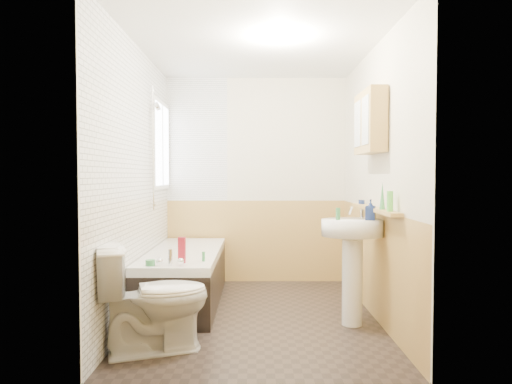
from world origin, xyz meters
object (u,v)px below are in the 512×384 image
toilet (154,298)px  sink (352,250)px  pine_shelf (374,209)px  bathtub (185,275)px  medicine_cabinet (370,122)px

toilet → sink: 1.73m
toilet → pine_shelf: 2.01m
bathtub → pine_shelf: (1.77, -0.64, 0.73)m
bathtub → medicine_cabinet: 2.37m
toilet → sink: (1.60, 0.60, 0.26)m
bathtub → toilet: bearing=-91.3°
pine_shelf → bathtub: bearing=160.1°
sink → medicine_cabinet: size_ratio=1.70×
medicine_cabinet → bathtub: bearing=161.8°
sink → medicine_cabinet: 1.14m
sink → bathtub: bearing=144.0°
bathtub → toilet: 1.30m
bathtub → pine_shelf: pine_shelf is taller
toilet → sink: size_ratio=0.78×
bathtub → medicine_cabinet: medicine_cabinet is taller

